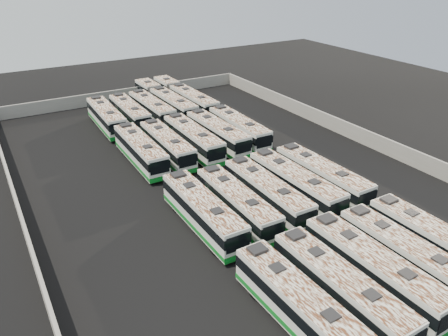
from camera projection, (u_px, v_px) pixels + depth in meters
ground at (226, 180)px, 51.83m from camera, size 140.00×140.00×0.00m
perimeter_wall at (226, 172)px, 51.35m from camera, size 45.20×73.20×2.20m
bus_front_far_left at (300, 307)px, 30.78m from camera, size 2.96×12.75×3.58m
bus_front_left at (340, 288)px, 32.45m from camera, size 2.81×12.79×3.60m
bus_front_center at (373, 270)px, 34.30m from camera, size 2.92×13.16×3.70m
bus_front_right at (406, 256)px, 35.88m from camera, size 2.81×12.73×3.58m
bus_front_far_right at (435, 243)px, 37.56m from camera, size 2.77×12.75×3.59m
bus_midfront_far_left at (203, 211)px, 42.07m from camera, size 2.74×12.91×3.64m
bus_midfront_left at (237, 203)px, 43.54m from camera, size 2.87×12.60×3.54m
bus_midfront_center at (267, 193)px, 45.31m from camera, size 2.87×12.86×3.62m
bus_midfront_right at (295, 184)px, 46.96m from camera, size 3.07×13.19×3.70m
bus_midfront_far_right at (322, 177)px, 48.59m from camera, size 3.02×13.11×3.68m
bus_midback_far_left at (141, 150)px, 55.13m from camera, size 2.89×12.95×3.64m
bus_midback_left at (167, 145)px, 56.72m from camera, size 2.84×12.65×3.56m
bus_midback_center at (193, 139)px, 58.40m from camera, size 2.83×13.13×3.70m
bus_midback_right at (217, 133)px, 60.26m from camera, size 3.04×13.05×3.66m
bus_midback_far_right at (239, 129)px, 61.96m from camera, size 3.01×13.01×3.65m
bus_back_far_left at (106, 117)px, 66.36m from camera, size 3.03×12.91×3.62m
bus_back_left at (130, 113)px, 68.09m from camera, size 2.84×12.69×3.57m
bus_back_center at (152, 109)px, 69.71m from camera, size 3.00×12.94×3.63m
bus_back_right at (165, 100)px, 74.03m from camera, size 3.14×19.91×3.60m
bus_back_far_right at (184, 97)px, 75.74m from camera, size 3.08×20.03×3.63m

